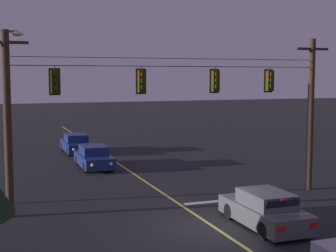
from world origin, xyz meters
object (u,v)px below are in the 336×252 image
car_oncoming_trailing (76,144)px  traffic_light_left_inner (142,81)px  traffic_light_leftmost (55,82)px  car_waiting_near_lane (265,210)px  car_oncoming_lead (94,157)px  traffic_light_centre (216,81)px  traffic_light_right_inner (270,81)px

car_oncoming_trailing → traffic_light_left_inner: bearing=-89.3°
traffic_light_leftmost → traffic_light_left_inner: 3.73m
car_waiting_near_lane → car_oncoming_lead: same height
traffic_light_centre → car_waiting_near_lane: bearing=-91.6°
car_waiting_near_lane → car_oncoming_trailing: 21.27m
car_oncoming_lead → traffic_light_right_inner: bearing=-55.6°
car_waiting_near_lane → car_oncoming_trailing: same height
car_oncoming_lead → car_waiting_near_lane: bearing=-75.9°
traffic_light_centre → traffic_light_leftmost: bearing=180.0°
traffic_light_left_inner → traffic_light_centre: same height
traffic_light_leftmost → car_oncoming_trailing: traffic_light_leftmost is taller
traffic_light_right_inner → car_oncoming_lead: 12.67m
car_waiting_near_lane → car_oncoming_trailing: (-3.60, 20.96, -0.00)m
car_waiting_near_lane → car_oncoming_lead: size_ratio=0.98×
traffic_light_centre → car_oncoming_lead: size_ratio=0.28×
traffic_light_leftmost → traffic_light_centre: 7.27m
traffic_light_left_inner → car_oncoming_trailing: traffic_light_left_inner is taller
traffic_light_right_inner → car_waiting_near_lane: traffic_light_right_inner is taller
traffic_light_left_inner → traffic_light_leftmost: bearing=180.0°
traffic_light_centre → car_oncoming_trailing: traffic_light_centre is taller
car_waiting_near_lane → traffic_light_centre: bearing=88.4°
car_oncoming_trailing → traffic_light_centre: bearing=-77.1°
traffic_light_leftmost → traffic_light_centre: (7.27, 0.00, 0.00)m
traffic_light_right_inner → car_oncoming_lead: (-6.62, 9.66, -4.84)m
car_oncoming_trailing → car_waiting_near_lane: bearing=-80.3°
traffic_light_leftmost → car_oncoming_trailing: bearing=77.7°
traffic_light_leftmost → traffic_light_left_inner: same height
traffic_light_leftmost → car_oncoming_trailing: 17.30m
traffic_light_right_inner → car_oncoming_trailing: traffic_light_right_inner is taller
car_waiting_near_lane → car_oncoming_lead: bearing=104.1°
traffic_light_left_inner → traffic_light_right_inner: same height
traffic_light_left_inner → traffic_light_right_inner: 6.41m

